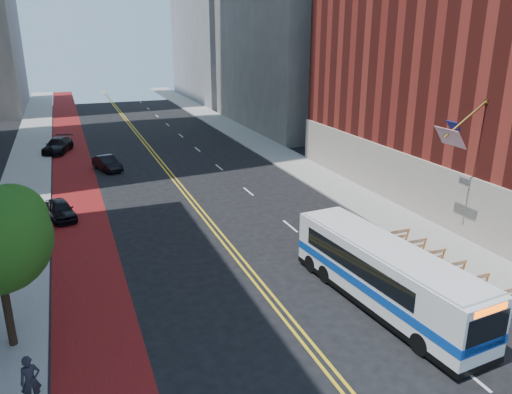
{
  "coord_description": "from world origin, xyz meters",
  "views": [
    {
      "loc": [
        -8.32,
        -13.74,
        12.27
      ],
      "look_at": [
        0.06,
        8.0,
        4.48
      ],
      "focal_mm": 35.0,
      "sensor_mm": 36.0,
      "label": 1
    }
  ],
  "objects_px": {
    "transit_bus": "(383,274)",
    "pedestrian": "(31,381)",
    "car_a": "(60,210)",
    "car_b": "(107,163)",
    "car_c": "(58,145)"
  },
  "relations": [
    {
      "from": "car_b",
      "to": "car_c",
      "type": "xyz_separation_m",
      "value": [
        -4.17,
        9.21,
        0.09
      ]
    },
    {
      "from": "car_a",
      "to": "pedestrian",
      "type": "distance_m",
      "value": 18.95
    },
    {
      "from": "car_c",
      "to": "car_a",
      "type": "bearing_deg",
      "value": -71.74
    },
    {
      "from": "transit_bus",
      "to": "car_b",
      "type": "distance_m",
      "value": 30.88
    },
    {
      "from": "car_a",
      "to": "car_c",
      "type": "xyz_separation_m",
      "value": [
        0.0,
        21.02,
        0.1
      ]
    },
    {
      "from": "transit_bus",
      "to": "car_b",
      "type": "relative_size",
      "value": 2.83
    },
    {
      "from": "car_a",
      "to": "car_b",
      "type": "relative_size",
      "value": 0.95
    },
    {
      "from": "car_a",
      "to": "car_b",
      "type": "height_order",
      "value": "car_b"
    },
    {
      "from": "car_b",
      "to": "pedestrian",
      "type": "xyz_separation_m",
      "value": [
        -5.27,
        -30.72,
        0.41
      ]
    },
    {
      "from": "car_a",
      "to": "car_c",
      "type": "distance_m",
      "value": 21.02
    },
    {
      "from": "car_b",
      "to": "pedestrian",
      "type": "relative_size",
      "value": 2.19
    },
    {
      "from": "transit_bus",
      "to": "car_c",
      "type": "distance_m",
      "value": 40.94
    },
    {
      "from": "transit_bus",
      "to": "car_a",
      "type": "relative_size",
      "value": 2.97
    },
    {
      "from": "transit_bus",
      "to": "pedestrian",
      "type": "relative_size",
      "value": 6.2
    },
    {
      "from": "transit_bus",
      "to": "pedestrian",
      "type": "distance_m",
      "value": 15.08
    }
  ]
}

